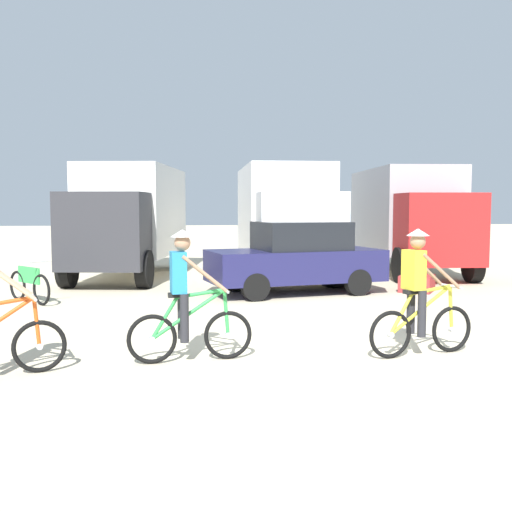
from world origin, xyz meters
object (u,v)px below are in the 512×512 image
cyclist_cowboy_hat (186,301)px  supply_crate (417,283)px  sedan_parked (297,258)px  bicycle_spare (29,285)px  cyclist_near_camera (419,297)px  box_truck_avon_van (285,215)px  box_truck_grey_hauler (409,215)px  box_truck_white_box (130,215)px

cyclist_cowboy_hat → supply_crate: bearing=47.1°
sedan_parked → supply_crate: (3.07, -0.00, -0.68)m
cyclist_cowboy_hat → supply_crate: cyclist_cowboy_hat is taller
cyclist_cowboy_hat → bicycle_spare: bearing=122.1°
sedan_parked → cyclist_near_camera: 6.29m
supply_crate → box_truck_avon_van: bearing=127.5°
box_truck_avon_van → supply_crate: size_ratio=7.74×
box_truck_avon_van → sedan_parked: (-0.30, -3.61, -0.99)m
sedan_parked → cyclist_cowboy_hat: cyclist_cowboy_hat is taller
box_truck_grey_hauler → supply_crate: bearing=-108.1°
box_truck_white_box → box_truck_grey_hauler: bearing=0.5°
bicycle_spare → cyclist_near_camera: bearing=-39.4°
box_truck_avon_van → cyclist_cowboy_hat: bearing=-107.0°
cyclist_cowboy_hat → cyclist_near_camera: same height
box_truck_white_box → supply_crate: 8.72m
box_truck_white_box → cyclist_near_camera: 11.66m
box_truck_white_box → supply_crate: bearing=-29.8°
bicycle_spare → supply_crate: size_ratio=1.51×
sedan_parked → bicycle_spare: (-6.14, -0.72, -0.48)m
box_truck_grey_hauler → supply_crate: size_ratio=7.85×
box_truck_avon_van → bicycle_spare: 7.90m
sedan_parked → box_truck_white_box: bearing=135.7°
box_truck_grey_hauler → sedan_parked: bearing=-136.0°
box_truck_avon_van → sedan_parked: box_truck_avon_van is taller
box_truck_white_box → cyclist_near_camera: bearing=-64.8°
box_truck_avon_van → box_truck_grey_hauler: size_ratio=0.99×
bicycle_spare → box_truck_grey_hauler: bearing=25.4°
box_truck_avon_van → supply_crate: bearing=-52.5°
cyclist_near_camera → cyclist_cowboy_hat: bearing=179.2°
supply_crate → sedan_parked: bearing=180.0°
sedan_parked → supply_crate: bearing=-0.0°
cyclist_near_camera → supply_crate: (2.48, 6.26, -0.64)m
box_truck_white_box → bicycle_spare: size_ratio=5.29×
box_truck_grey_hauler → sedan_parked: size_ratio=1.54×
cyclist_cowboy_hat → cyclist_near_camera: bearing=-0.8°
box_truck_white_box → cyclist_cowboy_hat: 10.64m
cyclist_cowboy_hat → sedan_parked: bearing=66.5°
box_truck_grey_hauler → cyclist_cowboy_hat: box_truck_grey_hauler is taller
box_truck_white_box → sedan_parked: size_ratio=1.57×
box_truck_grey_hauler → cyclist_near_camera: (-3.89, -10.58, -1.03)m
box_truck_white_box → cyclist_cowboy_hat: (1.65, -10.46, -1.03)m
sedan_parked → box_truck_avon_van: bearing=85.3°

